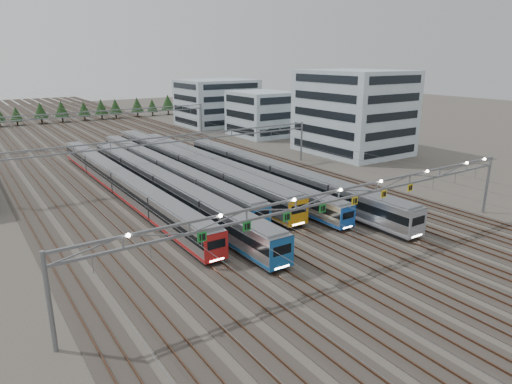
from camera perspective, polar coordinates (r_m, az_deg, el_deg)
ground at (r=49.91m, az=9.87°, el=-8.40°), size 400.00×400.00×0.00m
track_bed at (r=137.42m, az=-20.30°, el=7.46°), size 54.00×260.00×5.42m
train_a at (r=73.99m, az=-16.57°, el=1.17°), size 2.82×61.34×3.67m
train_b at (r=69.88m, az=-11.54°, el=0.74°), size 3.00×59.56×3.91m
train_c at (r=80.40m, az=-11.31°, el=2.76°), size 2.84×59.22×3.70m
train_d at (r=82.65m, az=-8.61°, el=3.43°), size 3.17×63.46×4.14m
train_e at (r=81.80m, az=-4.73°, el=3.12°), size 2.54×64.74×3.30m
train_f at (r=74.53m, az=2.71°, el=2.09°), size 3.04×54.76×3.97m
gantry_near at (r=47.28m, az=10.34°, el=-0.65°), size 56.36×0.61×8.08m
gantry_mid at (r=80.29m, az=-9.97°, el=5.94°), size 56.36×0.36×8.00m
gantry_far at (r=122.38m, az=-18.77°, el=8.92°), size 56.36×0.36×8.00m
depot_bldg_south at (r=104.85m, az=12.09°, el=9.75°), size 18.00×22.00×18.08m
depot_bldg_mid at (r=125.78m, az=0.70°, el=9.76°), size 14.00×16.00×11.86m
depot_bldg_north at (r=146.63m, az=-4.89°, el=11.10°), size 22.00×18.00×13.99m
treeline at (r=166.10m, az=-21.05°, el=9.75°), size 106.40×5.60×7.02m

